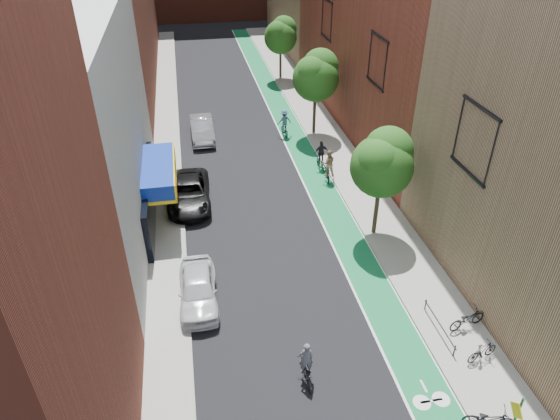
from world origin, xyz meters
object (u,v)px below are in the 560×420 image
parked_car_silver (202,129)px  cyclist_lane_far (284,124)px  parked_car_white (198,289)px  cyclist_lead (306,368)px  parked_car_black (189,193)px  cyclist_lane_near (328,167)px  cyclist_lane_mid (321,158)px

parked_car_silver → cyclist_lane_far: size_ratio=2.28×
cyclist_lane_far → parked_car_silver: bearing=-13.5°
parked_car_white → cyclist_lead: size_ratio=2.31×
parked_car_black → cyclist_lead: bearing=-72.7°
cyclist_lane_near → parked_car_silver: bearing=-37.7°
parked_car_black → parked_car_silver: size_ratio=1.14×
parked_car_white → cyclist_lane_mid: 15.14m
parked_car_white → cyclist_lane_far: size_ratio=2.09×
parked_car_black → cyclist_lead: (4.05, -14.41, -0.13)m
parked_car_white → parked_car_silver: 18.62m
parked_car_black → parked_car_silver: bearing=83.3°
cyclist_lane_near → cyclist_lane_far: (-1.45, 7.69, -0.02)m
parked_car_white → cyclist_lane_mid: cyclist_lane_mid is taller
parked_car_silver → cyclist_lane_near: 11.52m
cyclist_lead → cyclist_lane_mid: 18.16m
parked_car_black → cyclist_lane_far: cyclist_lane_far is taller
parked_car_white → cyclist_lane_mid: size_ratio=2.19×
parked_car_white → parked_car_silver: parked_car_silver is taller
cyclist_lead → cyclist_lane_near: 16.46m
parked_car_black → parked_car_silver: 9.65m
parked_car_white → parked_car_silver: (1.32, 18.58, 0.04)m
parked_car_white → cyclist_lane_far: 19.52m
cyclist_lane_near → cyclist_lane_far: cyclist_lane_near is taller
cyclist_lane_mid → cyclist_lane_far: 6.08m
parked_car_silver → cyclist_lead: 24.11m
parked_car_black → cyclist_lane_mid: 9.76m
parked_car_black → cyclist_lead: size_ratio=2.86×
cyclist_lead → cyclist_lane_mid: bearing=-106.0°
cyclist_lane_near → cyclist_lane_mid: cyclist_lane_near is taller
parked_car_white → cyclist_lane_mid: bearing=53.5°
parked_car_silver → cyclist_lane_near: (7.91, -8.37, 0.20)m
parked_car_silver → cyclist_lane_mid: (7.91, -6.58, -0.01)m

